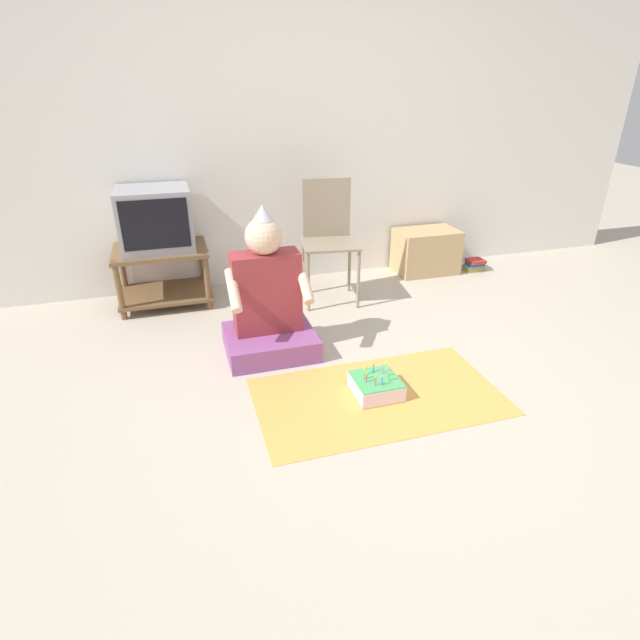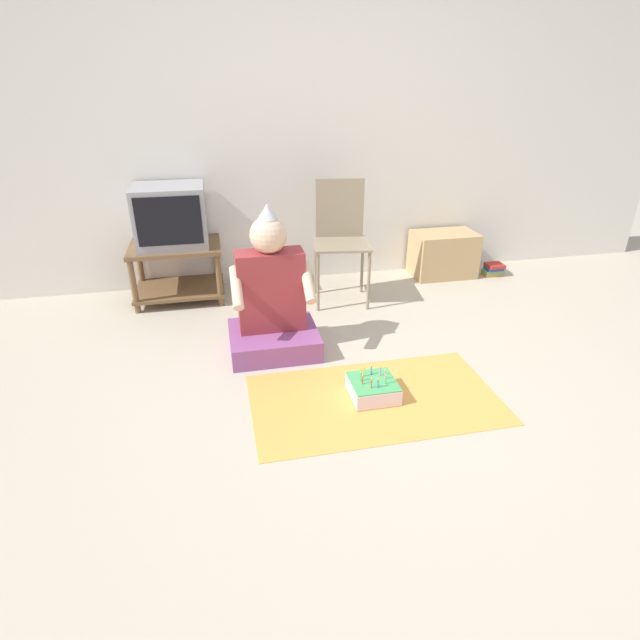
# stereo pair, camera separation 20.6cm
# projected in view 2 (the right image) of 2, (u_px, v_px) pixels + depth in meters

# --- Properties ---
(ground_plane) EXTENTS (16.00, 16.00, 0.00)m
(ground_plane) POSITION_uv_depth(u_px,v_px,m) (404.00, 422.00, 2.57)
(ground_plane) COLOR #BCB29E
(wall_back) EXTENTS (6.40, 0.06, 2.55)m
(wall_back) POSITION_uv_depth(u_px,v_px,m) (316.00, 123.00, 3.93)
(wall_back) COLOR white
(wall_back) RESTS_ON ground_plane
(tv_stand) EXTENTS (0.68, 0.51, 0.44)m
(tv_stand) POSITION_uv_depth(u_px,v_px,m) (178.00, 267.00, 3.90)
(tv_stand) COLOR brown
(tv_stand) RESTS_ON ground_plane
(tv) EXTENTS (0.51, 0.46, 0.45)m
(tv) POSITION_uv_depth(u_px,v_px,m) (171.00, 216.00, 3.74)
(tv) COLOR #99999E
(tv) RESTS_ON tv_stand
(folding_chair) EXTENTS (0.47, 0.44, 0.92)m
(folding_chair) POSITION_uv_depth(u_px,v_px,m) (341.00, 232.00, 3.80)
(folding_chair) COLOR gray
(folding_chair) RESTS_ON ground_plane
(cardboard_box_stack) EXTENTS (0.54, 0.35, 0.39)m
(cardboard_box_stack) POSITION_uv_depth(u_px,v_px,m) (443.00, 254.00, 4.41)
(cardboard_box_stack) COLOR tan
(cardboard_box_stack) RESTS_ON ground_plane
(book_pile) EXTENTS (0.17, 0.14, 0.11)m
(book_pile) POSITION_uv_depth(u_px,v_px,m) (493.00, 269.00, 4.45)
(book_pile) COLOR #A88933
(book_pile) RESTS_ON ground_plane
(person_seated) EXTENTS (0.56, 0.48, 0.94)m
(person_seated) POSITION_uv_depth(u_px,v_px,m) (272.00, 304.00, 3.13)
(person_seated) COLOR #8C4C8C
(person_seated) RESTS_ON ground_plane
(party_cloth) EXTENTS (1.36, 0.76, 0.01)m
(party_cloth) POSITION_uv_depth(u_px,v_px,m) (375.00, 399.00, 2.75)
(party_cloth) COLOR #EFA84C
(party_cloth) RESTS_ON ground_plane
(birthday_cake) EXTENTS (0.25, 0.25, 0.16)m
(birthday_cake) POSITION_uv_depth(u_px,v_px,m) (373.00, 388.00, 2.75)
(birthday_cake) COLOR silver
(birthday_cake) RESTS_ON party_cloth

